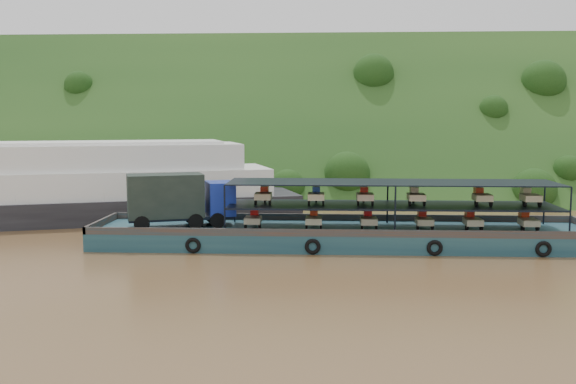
{
  "coord_description": "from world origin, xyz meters",
  "views": [
    {
      "loc": [
        0.59,
        -47.18,
        9.03
      ],
      "look_at": [
        -2.0,
        3.0,
        3.2
      ],
      "focal_mm": 40.0,
      "sensor_mm": 36.0,
      "label": 1
    }
  ],
  "objects": [
    {
      "name": "passenger_ferry",
      "position": [
        -18.67,
        8.53,
        3.01
      ],
      "size": [
        35.33,
        18.97,
        6.96
      ],
      "rotation": [
        0.0,
        0.0,
        0.32
      ],
      "color": "black",
      "rests_on": "ground"
    },
    {
      "name": "hillside",
      "position": [
        0.0,
        36.0,
        0.0
      ],
      "size": [
        140.0,
        39.6,
        39.6
      ],
      "primitive_type": "cube",
      "rotation": [
        0.79,
        0.0,
        0.0
      ],
      "color": "#163914",
      "rests_on": "ground"
    },
    {
      "name": "cargo_barge",
      "position": [
        0.62,
        -1.94,
        1.27
      ],
      "size": [
        35.0,
        7.18,
        5.04
      ],
      "color": "#143747",
      "rests_on": "ground"
    },
    {
      "name": "ground",
      "position": [
        0.0,
        0.0,
        0.0
      ],
      "size": [
        160.0,
        160.0,
        0.0
      ],
      "primitive_type": "plane",
      "color": "brown",
      "rests_on": "ground"
    }
  ]
}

